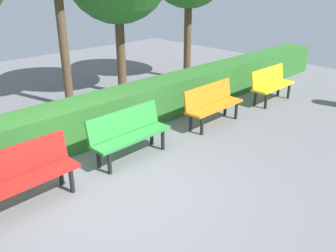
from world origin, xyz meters
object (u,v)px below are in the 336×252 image
object	(u,v)px
bench_orange	(212,103)
bench_red	(21,174)
bench_yellow	(271,83)
bench_green	(129,132)

from	to	relation	value
bench_orange	bench_red	xyz separation A→B (m)	(4.21, 0.06, 0.00)
bench_yellow	bench_red	distance (m)	6.46
bench_yellow	bench_red	bearing A→B (deg)	-0.31
bench_orange	bench_red	bearing A→B (deg)	-0.59
bench_yellow	bench_orange	xyz separation A→B (m)	(2.25, -0.09, 0.00)
bench_green	bench_red	bearing A→B (deg)	1.01
bench_orange	bench_green	size ratio (longest dim) A/B	0.99
bench_yellow	bench_orange	world-z (taller)	same
bench_orange	bench_green	bearing A→B (deg)	-2.23
bench_yellow	bench_red	xyz separation A→B (m)	(6.46, -0.02, 0.00)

